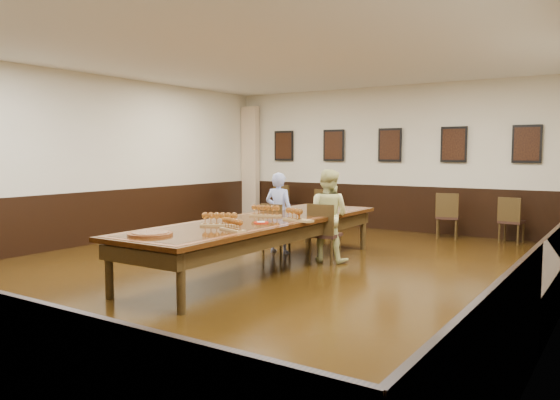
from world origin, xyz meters
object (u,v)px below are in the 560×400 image
Objects in this scene: person_woman at (327,216)px; conference_table at (261,229)px; spare_chair_b at (327,208)px; spare_chair_c at (447,216)px; spare_chair_d at (512,220)px; person_man at (279,213)px; spare_chair_a at (286,204)px; chair_man at (276,228)px; chair_woman at (325,233)px; carved_platter at (150,234)px.

conference_table is at bearing 57.32° from person_woman.
spare_chair_c is (2.86, -0.19, 0.02)m from spare_chair_b.
spare_chair_d is 4.58m from person_man.
spare_chair_a is 1.08× the size of spare_chair_b.
chair_man is 0.93× the size of chair_woman.
conference_table is at bearing 54.55° from chair_woman.
spare_chair_d is at bearing -139.52° from person_man.
spare_chair_c is at bearing 178.95° from spare_chair_a.
spare_chair_b is at bearing -81.19° from chair_man.
chair_woman is at bearing 131.33° from spare_chair_a.
chair_woman reaches higher than spare_chair_b.
spare_chair_b reaches higher than conference_table.
spare_chair_a is 1.63× the size of carved_platter.
spare_chair_b is at bearing 106.94° from conference_table.
conference_table is 2.04m from carved_platter.
chair_woman is 1.06× the size of spare_chair_b.
carved_platter is (-2.83, -6.59, 0.33)m from spare_chair_d.
person_man is at bearing 113.78° from spare_chair_b.
spare_chair_d reaches higher than spare_chair_b.
spare_chair_d is 7.18m from carved_platter.
person_man is at bearing 122.12° from spare_chair_a.
spare_chair_a reaches higher than carved_platter.
carved_platter is (2.35, -6.65, 0.29)m from spare_chair_a.
person_woman reaches higher than chair_man.
spare_chair_c is at bearing -127.32° from person_man.
chair_man is at bearing 90.00° from person_man.
spare_chair_d is at bearing -138.65° from chair_man.
person_woman is (1.04, -0.18, 0.04)m from person_man.
person_man is at bearing 112.43° from conference_table.
carved_platter reaches higher than conference_table.
conference_table is (-1.45, -4.46, 0.15)m from spare_chair_c.
chair_woman reaches higher than spare_chair_c.
chair_woman is 4.16m from spare_chair_d.
chair_man is 1.29m from conference_table.
chair_man is 0.17× the size of conference_table.
person_woman is at bearing 64.72° from spare_chair_d.
spare_chair_c reaches higher than conference_table.
conference_table is at bearing 84.79° from carved_platter.
spare_chair_a is 3.98m from spare_chair_c.
spare_chair_a reaches higher than conference_table.
spare_chair_c reaches higher than spare_chair_d.
chair_man reaches higher than carved_platter.
conference_table is at bearing 59.40° from spare_chair_c.
person_woman reaches higher than spare_chair_c.
spare_chair_b is 6.80m from carved_platter.
spare_chair_c is 3.76m from person_man.
person_man is at bearing -90.00° from chair_man.
spare_chair_a is at bearing -64.86° from person_man.
spare_chair_a is at bearing -14.91° from spare_chair_c.
chair_woman reaches higher than chair_man.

